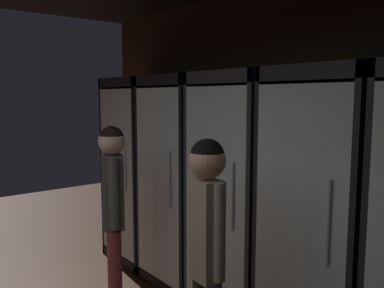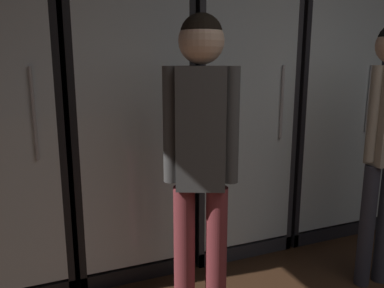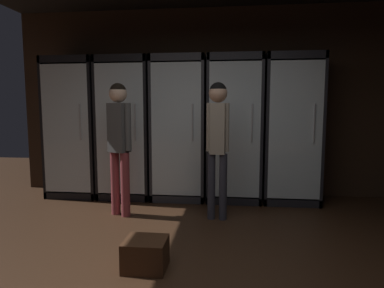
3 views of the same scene
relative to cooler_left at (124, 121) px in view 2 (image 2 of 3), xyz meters
name	(u,v)px [view 2 (image 2 of 3)]	position (x,y,z in m)	size (l,w,h in m)	color
wall_back	(255,61)	(1.22, 0.32, 0.40)	(6.00, 0.06, 2.80)	#382619
cooler_left	(124,121)	(0.00, 0.00, 0.00)	(0.76, 0.66, 2.04)	black
cooler_center	(227,116)	(0.79, 0.00, 0.00)	(0.76, 0.66, 2.04)	#2B2B30
cooler_right	(311,110)	(1.57, 0.00, 0.00)	(0.76, 0.66, 2.04)	black
cooler_far_right	(381,106)	(2.36, 0.00, 0.00)	(0.76, 0.66, 2.04)	black
shopper_near	(201,146)	(0.18, -0.91, 0.00)	(0.34, 0.25, 1.62)	brown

